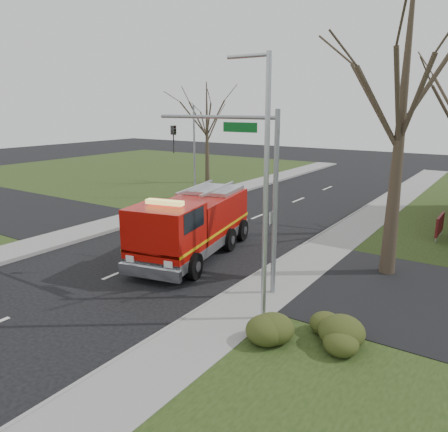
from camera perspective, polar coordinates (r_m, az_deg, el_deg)
The scene contains 11 objects.
ground at distance 19.30m, azimuth -13.33°, elevation -7.16°, with size 120.00×120.00×0.00m, color black.
sidewalk_right at distance 15.59m, azimuth 2.73°, elevation -11.74°, with size 2.40×80.00×0.15m, color gray.
sidewalk_left at distance 24.01m, azimuth -23.50°, elevation -3.57°, with size 2.40×80.00×0.15m, color gray.
health_center_sign at distance 25.42m, azimuth 26.34°, elevation -1.04°, with size 0.12×2.00×1.40m.
hedge_corner at distance 13.45m, azimuth 11.00°, elevation -14.05°, with size 2.80×2.00×0.90m, color #323F16.
bare_tree_near at distance 18.47m, azimuth 22.44°, elevation 14.76°, with size 6.00×6.00×12.00m.
bare_tree_left at distance 39.71m, azimuth -2.25°, elevation 12.16°, with size 4.50×4.50×9.00m.
traffic_signal_mast at distance 15.98m, azimuth 2.69°, elevation 6.31°, with size 5.29×0.18×6.80m.
streetlight_pole at distance 13.34m, azimuth 5.29°, elevation 4.05°, with size 1.48×0.16×8.40m.
utility_pole_far at distance 33.15m, azimuth -3.89°, elevation 8.20°, with size 0.14×0.14×7.00m, color gray.
fire_engine at distance 20.42m, azimuth -4.17°, elevation -1.37°, with size 4.36×8.30×3.19m.
Camera 1 is at (13.44, -12.04, 6.85)m, focal length 35.00 mm.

